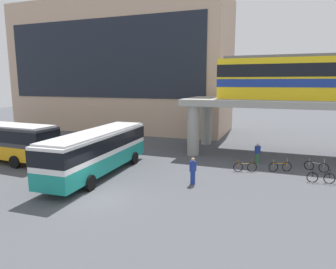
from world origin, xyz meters
The scene contains 11 objects.
ground_plane centered at (0.00, 10.00, 0.00)m, with size 120.00×120.00×0.00m, color #47494F.
station_building centered at (-12.04, 24.94, 8.76)m, with size 30.75×10.52×17.51m.
bus_main centered at (-2.36, 3.94, 1.99)m, with size 3.05×11.13×3.22m.
bus_secondary centered at (-12.52, 4.51, 1.99)m, with size 11.14×3.12×3.22m.
bicycle_black centered at (12.66, 7.52, 0.36)m, with size 1.79×0.26×1.04m.
bicycle_silver centered at (12.66, 10.45, 0.36)m, with size 1.70×0.68×1.04m.
bicycle_orange centered at (10.08, 9.43, 0.36)m, with size 1.66×0.77×1.04m.
bicycle_brown centered at (7.59, 8.43, 0.36)m, with size 1.70×0.67×1.04m.
pedestrian_waiting_near_stop centered at (-7.10, 11.78, 0.77)m, with size 0.33×0.44×1.64m.
pedestrian_by_bike_rack centered at (8.26, 11.40, 0.78)m, with size 0.47×0.46×1.67m.
pedestrian_at_kerb centered at (4.65, 4.33, 0.85)m, with size 0.40×0.47×1.79m.
Camera 1 is at (9.81, -14.33, 6.66)m, focal length 32.38 mm.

